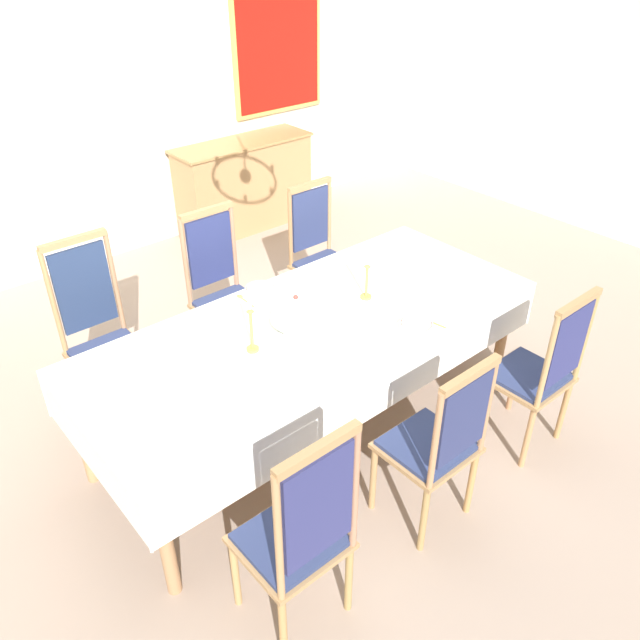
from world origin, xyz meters
The scene contains 19 objects.
ground centered at (0.00, 0.00, -0.02)m, with size 8.20×5.60×0.04m, color gray.
back_wall centered at (0.00, 2.84, 1.71)m, with size 8.20×0.08×3.42m, color silver.
dining_table centered at (0.00, -0.30, 0.71)m, with size 2.77×1.15×0.78m.
tablecloth centered at (0.00, -0.30, 0.72)m, with size 2.79×1.17×0.31m.
chair_south_a centered at (-0.90, -1.28, 0.59)m, with size 0.44×0.42×1.18m.
chair_north_a centered at (-0.90, 0.69, 0.60)m, with size 0.44×0.42×1.21m.
chair_south_b centered at (0.00, -1.27, 0.55)m, with size 0.44×0.42×1.07m.
chair_north_b centered at (0.00, 0.68, 0.57)m, with size 0.44×0.42×1.14m.
chair_south_c centered at (0.90, -1.28, 0.56)m, with size 0.44×0.42×1.09m.
chair_north_c centered at (0.90, 0.68, 0.56)m, with size 0.44×0.42×1.10m.
soup_tureen centered at (-0.12, -0.30, 0.90)m, with size 0.29×0.29×0.23m.
candlestick_west centered at (-0.43, -0.30, 0.93)m, with size 0.07×0.07×0.37m.
candlestick_east centered at (0.43, -0.30, 0.92)m, with size 0.07×0.07×0.34m.
bowl_near_left centered at (0.40, -0.74, 0.81)m, with size 0.19×0.19×0.05m.
bowl_near_right centered at (-0.04, 0.17, 0.81)m, with size 0.19×0.19×0.05m.
spoon_primary centered at (0.52, -0.71, 0.79)m, with size 0.04×0.18×0.01m.
spoon_secondary centered at (-0.16, 0.20, 0.79)m, with size 0.03×0.18×0.01m.
sideboard centered at (1.45, 2.52, 0.45)m, with size 1.44×0.48×0.90m.
framed_painting centered at (2.13, 2.78, 1.73)m, with size 1.08×0.05×1.41m.
Camera 1 is at (-1.96, -2.65, 2.78)m, focal length 35.28 mm.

